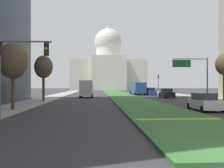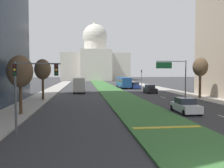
{
  "view_description": "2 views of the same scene",
  "coord_description": "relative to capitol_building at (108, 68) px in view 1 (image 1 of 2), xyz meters",
  "views": [
    {
      "loc": [
        -5.19,
        -7.13,
        2.34
      ],
      "look_at": [
        -1.23,
        62.92,
        2.64
      ],
      "focal_mm": 41.29,
      "sensor_mm": 36.0,
      "label": 1
    },
    {
      "loc": [
        -6.44,
        -8.21,
        4.46
      ],
      "look_at": [
        0.63,
        49.09,
        1.45
      ],
      "focal_mm": 37.51,
      "sensor_mm": 36.0,
      "label": 2
    }
  ],
  "objects": [
    {
      "name": "sedan_lead_stopped",
      "position": [
        4.59,
        -103.01,
        -10.05
      ],
      "size": [
        2.08,
        4.46,
        1.63
      ],
      "color": "silver",
      "rests_on": "ground_plane"
    },
    {
      "name": "street_tree_right_mid",
      "position": [
        12.69,
        -90.69,
        -5.65
      ],
      "size": [
        2.45,
        2.45,
        6.82
      ],
      "color": "#4C3823",
      "rests_on": "ground_plane"
    },
    {
      "name": "street_tree_left_mid",
      "position": [
        -12.62,
        -90.14,
        -6.04
      ],
      "size": [
        2.51,
        2.51,
        6.42
      ],
      "color": "#4C3823",
      "rests_on": "ground_plane"
    },
    {
      "name": "sedan_midblock",
      "position": [
        7.53,
        -79.43,
        -10.0
      ],
      "size": [
        1.94,
        4.43,
        1.75
      ],
      "color": "black",
      "rests_on": "ground_plane"
    },
    {
      "name": "traffic_light_far_right",
      "position": [
        11.25,
        -57.34,
        -7.51
      ],
      "size": [
        0.28,
        0.35,
        5.2
      ],
      "color": "#515456",
      "rests_on": "ground_plane"
    },
    {
      "name": "ground_plane",
      "position": [
        0.0,
        -59.04,
        -10.82
      ],
      "size": [
        263.31,
        263.31,
        0.0
      ],
      "primitive_type": "plane",
      "color": "#333335"
    },
    {
      "name": "median_curb_nose",
      "position": [
        0.0,
        -109.83,
        -10.66
      ],
      "size": [
        5.43,
        0.5,
        0.04
      ],
      "primitive_type": "cube",
      "color": "gold",
      "rests_on": "grass_median"
    },
    {
      "name": "overhead_guide_sign",
      "position": [
        9.42,
        -87.91,
        -6.18
      ],
      "size": [
        5.49,
        0.2,
        6.5
      ],
      "color": "#515456",
      "rests_on": "ground_plane"
    },
    {
      "name": "sedan_distant",
      "position": [
        7.08,
        -67.12,
        -10.0
      ],
      "size": [
        2.05,
        4.45,
        1.76
      ],
      "color": "navy",
      "rests_on": "ground_plane"
    },
    {
      "name": "grass_median",
      "position": [
        0.0,
        -65.02,
        -10.75
      ],
      "size": [
        6.03,
        107.72,
        0.14
      ],
      "primitive_type": "cube",
      "color": "#386B33",
      "rests_on": "ground_plane"
    },
    {
      "name": "lane_dashes_right",
      "position": [
        7.38,
        -78.58,
        -10.82
      ],
      "size": [
        0.16,
        55.36,
        0.01
      ],
      "color": "silver",
      "rests_on": "ground_plane"
    },
    {
      "name": "traffic_light_near_left",
      "position": [
        -10.41,
        -109.77,
        -7.02
      ],
      "size": [
        3.34,
        0.35,
        5.2
      ],
      "color": "#515456",
      "rests_on": "ground_plane"
    },
    {
      "name": "sidewalk_right",
      "position": [
        13.75,
        -71.0,
        -10.74
      ],
      "size": [
        4.0,
        107.72,
        0.15
      ],
      "primitive_type": "cube",
      "color": "#9E9991",
      "rests_on": "ground_plane"
    },
    {
      "name": "capitol_building",
      "position": [
        0.0,
        0.0,
        0.0
      ],
      "size": [
        35.8,
        22.23,
        31.15
      ],
      "color": "beige",
      "rests_on": "ground_plane"
    },
    {
      "name": "sidewalk_left",
      "position": [
        -13.75,
        -71.0,
        -10.74
      ],
      "size": [
        4.0,
        107.72,
        0.15
      ],
      "primitive_type": "cube",
      "color": "#9E9991",
      "rests_on": "ground_plane"
    },
    {
      "name": "box_truck_delivery",
      "position": [
        -7.27,
        -77.4,
        -9.14
      ],
      "size": [
        2.4,
        6.4,
        3.2
      ],
      "color": "maroon",
      "rests_on": "ground_plane"
    },
    {
      "name": "city_bus",
      "position": [
        4.59,
        -63.43,
        -9.05
      ],
      "size": [
        2.62,
        11.0,
        2.95
      ],
      "color": "#1E4C8C",
      "rests_on": "ground_plane"
    },
    {
      "name": "sedan_far_horizon",
      "position": [
        7.57,
        -54.76,
        -9.96
      ],
      "size": [
        1.86,
        4.37,
        1.86
      ],
      "color": "#4C5156",
      "rests_on": "ground_plane"
    },
    {
      "name": "street_tree_left_near",
      "position": [
        -12.81,
        -102.37,
        -6.34
      ],
      "size": [
        2.59,
        2.59,
        6.14
      ],
      "color": "#4C3823",
      "rests_on": "ground_plane"
    }
  ]
}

